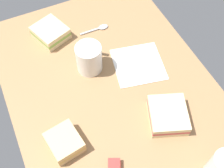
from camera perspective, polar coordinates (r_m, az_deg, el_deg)
tabletop at (r=93.19cm, az=0.00°, el=-1.34°), size 90.00×64.00×2.00cm
coffee_mug_black at (r=93.42cm, az=-4.55°, el=5.17°), size 10.23×9.67×10.01cm
sandwich_main at (r=82.90cm, az=-9.34°, el=-11.25°), size 10.60×9.82×4.40cm
sandwich_side at (r=86.85cm, az=10.95°, el=-6.06°), size 15.00×14.31×4.40cm
sandwich_extra at (r=106.60cm, az=-12.04°, el=9.89°), size 13.80×13.15×4.40cm
glass_of_milk at (r=81.75cm, az=20.63°, el=-15.20°), size 6.68×6.68×10.44cm
spoon at (r=108.37cm, az=-2.67°, el=10.90°), size 2.45×10.92×0.80cm
paper_napkin at (r=98.19cm, az=5.22°, el=3.89°), size 19.24×19.24×0.30cm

